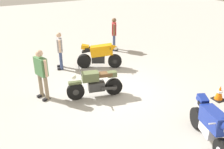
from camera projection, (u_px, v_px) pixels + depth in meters
name	position (u px, v px, depth m)	size (l,w,h in m)	color
ground_plane	(109.00, 91.00, 9.07)	(40.00, 40.00, 0.00)	#ADAAA3
motorcycle_olive_vintage	(95.00, 84.00, 8.53)	(0.82, 1.94, 1.07)	black
motorcycle_blue_sportbike	(211.00, 124.00, 6.33)	(1.89, 0.95, 1.14)	black
motorcycle_orange_sportbike	(100.00, 55.00, 10.77)	(1.08, 1.82, 1.14)	black
person_in_green_shirt	(41.00, 71.00, 8.22)	(0.66, 0.44, 1.76)	gray
person_in_red_shirt	(114.00, 32.00, 12.68)	(0.62, 0.47, 1.68)	#384772
person_in_gray_shirt	(60.00, 49.00, 10.56)	(0.63, 0.39, 1.61)	#384772
traffic_cone	(219.00, 93.00, 8.43)	(0.36, 0.36, 0.53)	black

